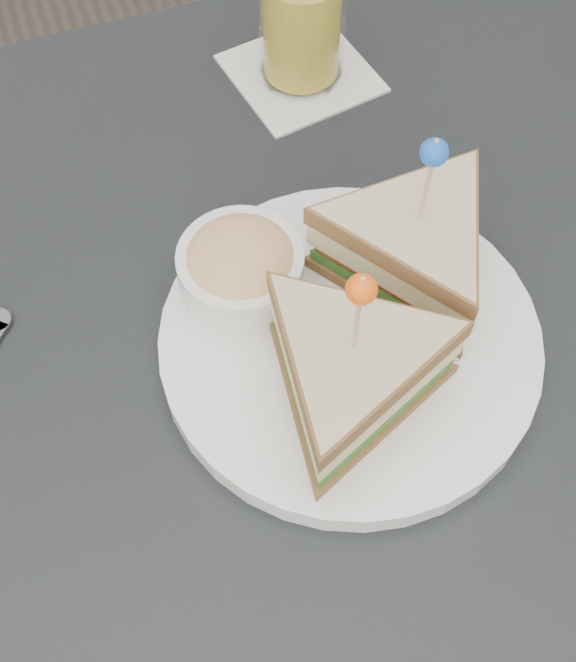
# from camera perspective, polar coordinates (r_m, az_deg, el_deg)

# --- Properties ---
(ground_plane) EXTENTS (3.50, 3.50, 0.00)m
(ground_plane) POSITION_cam_1_polar(r_m,az_deg,el_deg) (1.27, -0.29, -19.34)
(ground_plane) COLOR #3F3833
(table) EXTENTS (0.80, 0.80, 0.75)m
(table) POSITION_cam_1_polar(r_m,az_deg,el_deg) (0.63, -0.56, -6.91)
(table) COLOR black
(table) RESTS_ON ground
(plate_meal) EXTENTS (0.30, 0.28, 0.15)m
(plate_meal) POSITION_cam_1_polar(r_m,az_deg,el_deg) (0.54, 5.04, 1.37)
(plate_meal) COLOR white
(plate_meal) RESTS_ON table
(drink_set) EXTENTS (0.13, 0.13, 0.14)m
(drink_set) POSITION_cam_1_polar(r_m,az_deg,el_deg) (0.71, 0.96, 21.05)
(drink_set) COLOR white
(drink_set) RESTS_ON table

